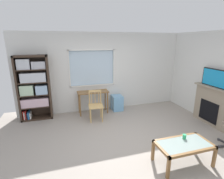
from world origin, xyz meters
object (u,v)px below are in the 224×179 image
object	(u,v)px
fireplace	(212,106)
tv	(216,78)
plastic_drawer_unit	(117,103)
coffee_table	(184,146)
bookshelf	(34,87)
desk_under_window	(93,95)
sippy_cup	(184,137)
wooden_chair	(96,105)

from	to	relation	value
fireplace	tv	xyz separation A→B (m)	(-0.02, 0.00, 0.79)
plastic_drawer_unit	coffee_table	size ratio (longest dim) A/B	0.48
bookshelf	desk_under_window	bearing A→B (deg)	-3.52
tv	sippy_cup	xyz separation A→B (m)	(-1.75, -1.06, -0.86)
wooden_chair	plastic_drawer_unit	bearing A→B (deg)	33.34
wooden_chair	coffee_table	world-z (taller)	wooden_chair
bookshelf	wooden_chair	size ratio (longest dim) A/B	2.14
desk_under_window	wooden_chair	world-z (taller)	wooden_chair
plastic_drawer_unit	fireplace	distance (m)	2.86
wooden_chair	coffee_table	size ratio (longest dim) A/B	0.86
tv	coffee_table	bearing A→B (deg)	-147.09
desk_under_window	tv	xyz separation A→B (m)	(3.05, -1.72, 0.73)
plastic_drawer_unit	tv	world-z (taller)	tv
plastic_drawer_unit	tv	xyz separation A→B (m)	(2.21, -1.77, 1.09)
bookshelf	coffee_table	size ratio (longest dim) A/B	1.84
fireplace	coffee_table	distance (m)	2.23
bookshelf	fireplace	world-z (taller)	bookshelf
tv	sippy_cup	world-z (taller)	tv
plastic_drawer_unit	sippy_cup	xyz separation A→B (m)	(0.47, -2.83, 0.23)
wooden_chair	fireplace	distance (m)	3.31
bookshelf	fireplace	distance (m)	5.16
desk_under_window	sippy_cup	distance (m)	3.07
plastic_drawer_unit	coffee_table	xyz separation A→B (m)	(0.35, -2.97, 0.12)
coffee_table	sippy_cup	xyz separation A→B (m)	(0.11, 0.14, 0.11)
desk_under_window	coffee_table	xyz separation A→B (m)	(1.19, -2.92, -0.24)
sippy_cup	desk_under_window	bearing A→B (deg)	115.09
desk_under_window	coffee_table	world-z (taller)	desk_under_window
bookshelf	plastic_drawer_unit	size ratio (longest dim) A/B	3.80
fireplace	wooden_chair	bearing A→B (deg)	158.69
coffee_table	plastic_drawer_unit	bearing A→B (deg)	96.81
desk_under_window	fireplace	bearing A→B (deg)	-29.27
tv	plastic_drawer_unit	bearing A→B (deg)	141.36
desk_under_window	fireplace	world-z (taller)	fireplace
sippy_cup	wooden_chair	bearing A→B (deg)	120.29
desk_under_window	plastic_drawer_unit	world-z (taller)	desk_under_window
wooden_chair	sippy_cup	distance (m)	2.62
wooden_chair	plastic_drawer_unit	distance (m)	1.05
desk_under_window	tv	bearing A→B (deg)	-29.42
tv	sippy_cup	bearing A→B (deg)	-148.69
wooden_chair	tv	size ratio (longest dim) A/B	1.03
bookshelf	sippy_cup	xyz separation A→B (m)	(3.04, -2.89, -0.52)
tv	coffee_table	size ratio (longest dim) A/B	0.83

